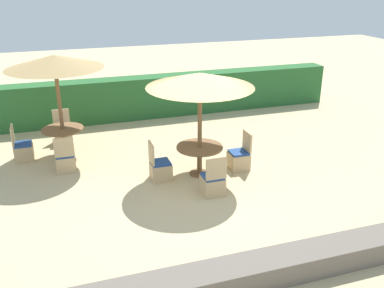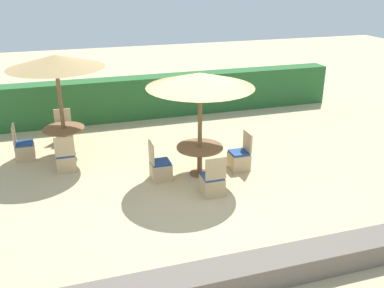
% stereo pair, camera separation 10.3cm
% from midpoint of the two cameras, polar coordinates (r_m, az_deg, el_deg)
% --- Properties ---
extents(ground_plane, '(40.00, 40.00, 0.00)m').
position_cam_midpoint_polar(ground_plane, '(9.53, 1.40, -6.32)').
color(ground_plane, '#C6B284').
extents(hedge_row, '(13.00, 0.70, 1.35)m').
position_cam_midpoint_polar(hedge_row, '(14.26, -5.76, 6.27)').
color(hedge_row, '#28602D').
rests_on(hedge_row, ground_plane).
extents(stone_border, '(10.00, 0.56, 0.40)m').
position_cam_midpoint_polar(stone_border, '(7.04, 9.81, -16.21)').
color(stone_border, '#6B6056').
rests_on(stone_border, ground_plane).
extents(parasol_center, '(2.43, 2.43, 2.46)m').
position_cam_midpoint_polar(parasol_center, '(9.53, 1.42, 8.45)').
color(parasol_center, brown).
rests_on(parasol_center, ground_plane).
extents(round_table_center, '(1.09, 1.09, 0.71)m').
position_cam_midpoint_polar(round_table_center, '(10.07, 1.33, -1.10)').
color(round_table_center, brown).
rests_on(round_table_center, ground_plane).
extents(patio_chair_center_west, '(0.46, 0.46, 0.93)m').
position_cam_midpoint_polar(patio_chair_center_west, '(9.98, -3.99, -3.30)').
color(patio_chair_center_west, tan).
rests_on(patio_chair_center_west, ground_plane).
extents(patio_chair_center_south, '(0.46, 0.46, 0.93)m').
position_cam_midpoint_polar(patio_chair_center_south, '(9.31, 3.06, -5.26)').
color(patio_chair_center_south, tan).
rests_on(patio_chair_center_south, ground_plane).
extents(patio_chair_center_east, '(0.46, 0.46, 0.93)m').
position_cam_midpoint_polar(patio_chair_center_east, '(10.55, 6.64, -1.94)').
color(patio_chair_center_east, tan).
rests_on(patio_chair_center_east, ground_plane).
extents(parasol_back_left, '(2.38, 2.38, 2.65)m').
position_cam_midpoint_polar(parasol_back_left, '(11.11, -17.47, 10.41)').
color(parasol_back_left, brown).
rests_on(parasol_back_left, ground_plane).
extents(round_table_back_left, '(1.06, 1.06, 0.76)m').
position_cam_midpoint_polar(round_table_back_left, '(11.60, -16.43, 1.31)').
color(round_table_back_left, brown).
rests_on(round_table_back_left, ground_plane).
extents(patio_chair_back_left_south, '(0.46, 0.46, 0.93)m').
position_cam_midpoint_polar(patio_chair_back_left_south, '(10.82, -16.18, -2.09)').
color(patio_chair_back_left_south, tan).
rests_on(patio_chair_back_left_south, ground_plane).
extents(patio_chair_back_left_north, '(0.46, 0.46, 0.93)m').
position_cam_midpoint_polar(patio_chair_back_left_north, '(12.62, -16.43, 1.37)').
color(patio_chair_back_left_north, tan).
rests_on(patio_chair_back_left_north, ground_plane).
extents(patio_chair_back_left_west, '(0.46, 0.46, 0.93)m').
position_cam_midpoint_polar(patio_chair_back_left_west, '(11.82, -21.23, -0.67)').
color(patio_chair_back_left_west, tan).
rests_on(patio_chair_back_left_west, ground_plane).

